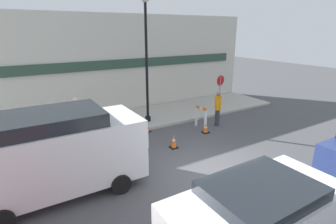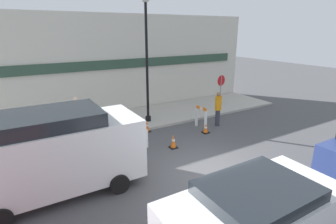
{
  "view_description": "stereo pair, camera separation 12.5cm",
  "coord_description": "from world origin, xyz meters",
  "px_view_note": "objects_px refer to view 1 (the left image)",
  "views": [
    {
      "loc": [
        -5.2,
        -6.03,
        4.65
      ],
      "look_at": [
        0.78,
        3.85,
        1.0
      ],
      "focal_mm": 28.0,
      "sensor_mm": 36.0,
      "label": 1
    },
    {
      "loc": [
        -5.1,
        -6.1,
        4.65
      ],
      "look_at": [
        0.78,
        3.85,
        1.0
      ],
      "focal_mm": 28.0,
      "sensor_mm": 36.0,
      "label": 2
    }
  ],
  "objects_px": {
    "streetlamp_post": "(146,44)",
    "parked_car_1": "(258,215)",
    "person_worker": "(218,108)",
    "stop_sign": "(220,87)",
    "person_pedestrian": "(77,116)",
    "work_van": "(56,150)"
  },
  "relations": [
    {
      "from": "streetlamp_post",
      "to": "parked_car_1",
      "type": "bearing_deg",
      "value": -101.78
    },
    {
      "from": "person_worker",
      "to": "parked_car_1",
      "type": "xyz_separation_m",
      "value": [
        -4.62,
        -6.46,
        0.01
      ]
    },
    {
      "from": "stop_sign",
      "to": "person_pedestrian",
      "type": "distance_m",
      "value": 8.02
    },
    {
      "from": "streetlamp_post",
      "to": "stop_sign",
      "type": "distance_m",
      "value": 5.11
    },
    {
      "from": "stop_sign",
      "to": "person_worker",
      "type": "height_order",
      "value": "stop_sign"
    },
    {
      "from": "parked_car_1",
      "to": "work_van",
      "type": "bearing_deg",
      "value": 124.92
    },
    {
      "from": "person_pedestrian",
      "to": "parked_car_1",
      "type": "bearing_deg",
      "value": 98.75
    },
    {
      "from": "person_pedestrian",
      "to": "work_van",
      "type": "height_order",
      "value": "work_van"
    },
    {
      "from": "stop_sign",
      "to": "person_pedestrian",
      "type": "relative_size",
      "value": 1.12
    },
    {
      "from": "streetlamp_post",
      "to": "person_worker",
      "type": "height_order",
      "value": "streetlamp_post"
    },
    {
      "from": "person_worker",
      "to": "parked_car_1",
      "type": "height_order",
      "value": "person_worker"
    },
    {
      "from": "person_pedestrian",
      "to": "streetlamp_post",
      "type": "bearing_deg",
      "value": -177.04
    },
    {
      "from": "person_worker",
      "to": "work_van",
      "type": "bearing_deg",
      "value": 13.78
    },
    {
      "from": "person_worker",
      "to": "person_pedestrian",
      "type": "height_order",
      "value": "person_pedestrian"
    },
    {
      "from": "stop_sign",
      "to": "parked_car_1",
      "type": "height_order",
      "value": "stop_sign"
    },
    {
      "from": "stop_sign",
      "to": "parked_car_1",
      "type": "relative_size",
      "value": 0.51
    },
    {
      "from": "parked_car_1",
      "to": "work_van",
      "type": "height_order",
      "value": "work_van"
    },
    {
      "from": "streetlamp_post",
      "to": "person_worker",
      "type": "bearing_deg",
      "value": -36.82
    },
    {
      "from": "person_worker",
      "to": "person_pedestrian",
      "type": "bearing_deg",
      "value": -14.95
    },
    {
      "from": "parked_car_1",
      "to": "person_pedestrian",
      "type": "bearing_deg",
      "value": 102.36
    },
    {
      "from": "stop_sign",
      "to": "person_pedestrian",
      "type": "xyz_separation_m",
      "value": [
        -8.01,
        0.04,
        -0.38
      ]
    },
    {
      "from": "person_pedestrian",
      "to": "person_worker",
      "type": "bearing_deg",
      "value": 161.49
    }
  ]
}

